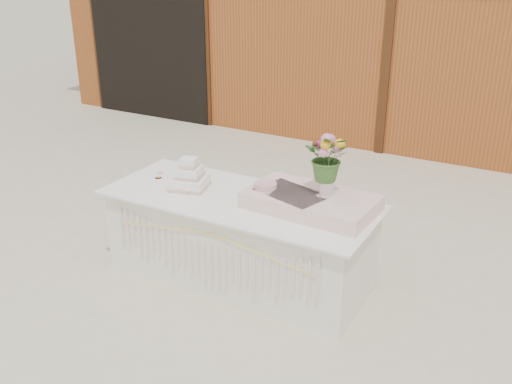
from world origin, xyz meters
The scene contains 9 objects.
ground centered at (0.00, 0.00, 0.00)m, with size 80.00×80.00×0.00m, color beige.
barn centered at (-0.01, 5.99, 1.68)m, with size 12.60×4.60×3.30m.
cake_table centered at (0.00, 0.00, 0.39)m, with size 2.40×1.00×0.77m.
wedding_cake centered at (-0.51, -0.01, 0.87)m, with size 0.38×0.38×0.28m.
pink_cake_stand centered at (0.23, 0.05, 0.87)m, with size 0.24×0.24×0.17m.
satin_runner centered at (0.63, 0.10, 0.84)m, with size 1.05×0.61×0.13m, color beige.
flower_vase centered at (0.73, 0.18, 0.98)m, with size 0.12×0.12×0.16m, color silver.
bouquet centered at (0.73, 0.18, 1.27)m, with size 0.36×0.31×0.40m, color #355D25.
loose_flowers centered at (-0.94, 0.05, 0.78)m, with size 0.13×0.32×0.02m, color pink, non-canonical shape.
Camera 1 is at (2.33, -3.84, 2.72)m, focal length 40.00 mm.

